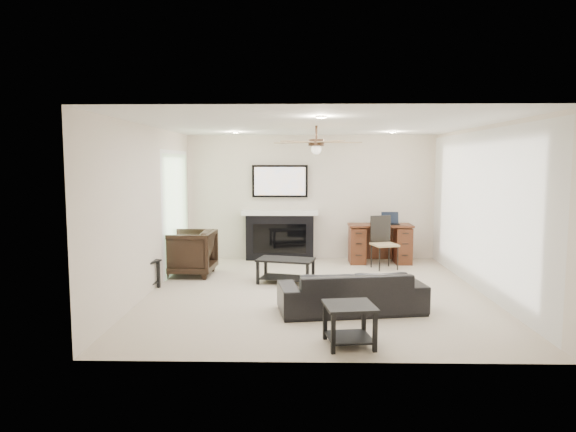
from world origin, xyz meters
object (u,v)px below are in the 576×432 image
(coffee_table, at_px, (286,271))
(desk, at_px, (380,244))
(sofa, at_px, (351,291))
(fireplace_unit, at_px, (280,213))
(armchair, at_px, (189,253))

(coffee_table, xyz_separation_m, desk, (1.79, 1.71, 0.18))
(sofa, bearing_deg, fireplace_unit, -82.34)
(armchair, distance_m, fireplace_unit, 2.18)
(fireplace_unit, bearing_deg, desk, -8.55)
(coffee_table, xyz_separation_m, fireplace_unit, (-0.17, 2.00, 0.75))
(coffee_table, bearing_deg, sofa, -46.65)
(sofa, xyz_separation_m, fireplace_unit, (-1.07, 3.60, 0.68))
(desk, bearing_deg, coffee_table, -136.39)
(sofa, xyz_separation_m, armchair, (-2.60, 2.15, 0.12))
(armchair, bearing_deg, sofa, 52.86)
(coffee_table, bearing_deg, fireplace_unit, 108.86)
(coffee_table, distance_m, desk, 2.48)
(sofa, height_order, desk, desk)
(sofa, height_order, fireplace_unit, fireplace_unit)
(fireplace_unit, bearing_deg, coffee_table, -85.13)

